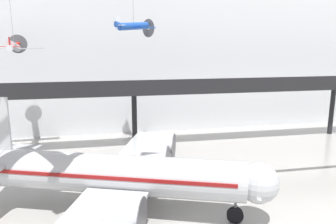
{
  "coord_description": "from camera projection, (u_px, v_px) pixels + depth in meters",
  "views": [
    {
      "loc": [
        -3.99,
        -14.48,
        13.78
      ],
      "look_at": [
        0.73,
        9.14,
        8.7
      ],
      "focal_mm": 35.0,
      "sensor_mm": 36.0,
      "label": 1
    }
  ],
  "objects": [
    {
      "name": "hangar_back_wall",
      "position": [
        128.0,
        43.0,
        49.93
      ],
      "size": [
        140.0,
        3.0,
        27.58
      ],
      "color": "silver",
      "rests_on": "ground"
    },
    {
      "name": "mezzanine_walkway",
      "position": [
        135.0,
        91.0,
        42.57
      ],
      "size": [
        110.0,
        3.2,
        9.25
      ],
      "color": "black",
      "rests_on": "ground"
    },
    {
      "name": "suspended_plane_blue_trainer",
      "position": [
        134.0,
        26.0,
        40.13
      ],
      "size": [
        5.46,
        5.98,
        8.34
      ],
      "rotation": [
        0.0,
        0.0,
        0.57
      ],
      "color": "#1E4CAD"
    },
    {
      "name": "suspended_plane_silver_racer",
      "position": [
        14.0,
        47.0,
        39.81
      ],
      "size": [
        6.62,
        5.42,
        10.23
      ],
      "rotation": [
        0.0,
        0.0,
        1.62
      ],
      "color": "silver"
    },
    {
      "name": "airliner_silver_main",
      "position": [
        113.0,
        175.0,
        26.37
      ],
      "size": [
        25.34,
        29.59,
        9.5
      ],
      "rotation": [
        0.0,
        0.0,
        -0.35
      ],
      "color": "#B7BABF",
      "rests_on": "ground"
    }
  ]
}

